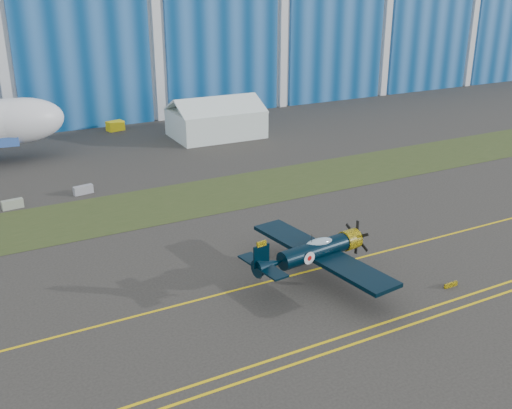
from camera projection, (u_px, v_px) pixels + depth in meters
ground at (108, 286)px, 43.71m from camera, size 260.00×260.00×0.00m
grass_median at (67, 221)px, 55.21m from camera, size 260.00×10.00×0.02m
taxiway_centreline at (128, 318)px, 39.60m from camera, size 200.00×0.20×0.02m
edge_line_near at (181, 402)px, 31.79m from camera, size 80.00×0.20×0.02m
edge_line_far at (174, 392)px, 32.61m from camera, size 80.00×0.20×0.02m
guard_board_right at (451, 285)px, 43.53m from camera, size 1.20×0.15×0.35m
warbird at (315, 251)px, 43.57m from camera, size 12.82×14.85×4.03m
tent at (216, 116)px, 83.47m from camera, size 12.45×9.26×5.69m
tug at (115, 126)px, 87.33m from camera, size 2.64×1.96×1.39m
barrier_a at (12, 204)px, 58.10m from camera, size 2.05×0.80×0.90m
barrier_b at (83, 190)px, 61.99m from camera, size 2.07×0.90×0.90m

